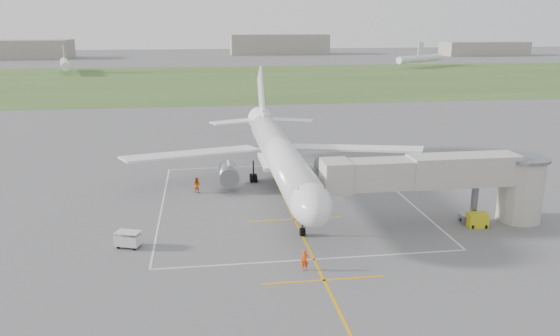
{
  "coord_description": "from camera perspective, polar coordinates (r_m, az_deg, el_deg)",
  "views": [
    {
      "loc": [
        -9.22,
        -62.87,
        20.09
      ],
      "look_at": [
        -0.67,
        -4.0,
        4.0
      ],
      "focal_mm": 35.0,
      "sensor_mm": 36.0,
      "label": 1
    }
  ],
  "objects": [
    {
      "name": "airliner",
      "position": [
        66.17,
        -0.02,
        1.41
      ],
      "size": [
        38.93,
        46.75,
        13.52
      ],
      "color": "silver",
      "rests_on": "ground"
    },
    {
      "name": "ramp_worker_wing",
      "position": [
        66.51,
        -8.69,
        -1.77
      ],
      "size": [
        1.15,
        1.07,
        1.89
      ],
      "primitive_type": "imported",
      "rotation": [
        0.0,
        0.0,
        2.64
      ],
      "color": "#D65A06",
      "rests_on": "ground"
    },
    {
      "name": "jet_bridge",
      "position": [
        57.4,
        17.84,
        -1.12
      ],
      "size": [
        23.4,
        5.0,
        7.2
      ],
      "color": "#ABA79B",
      "rests_on": "ground"
    },
    {
      "name": "gpu_unit",
      "position": [
        58.54,
        19.94,
        -5.14
      ],
      "size": [
        2.06,
        1.54,
        1.46
      ],
      "rotation": [
        0.0,
        0.0,
        -0.1
      ],
      "color": "gold",
      "rests_on": "ground"
    },
    {
      "name": "ramp_worker_nose",
      "position": [
        45.87,
        2.6,
        -9.63
      ],
      "size": [
        0.7,
        0.52,
        1.78
      ],
      "primitive_type": "imported",
      "rotation": [
        0.0,
        0.0,
        -0.15
      ],
      "color": "#EC4007",
      "rests_on": "ground"
    },
    {
      "name": "apron_markings",
      "position": [
        61.18,
        0.87,
        -4.03
      ],
      "size": [
        28.2,
        60.0,
        0.01
      ],
      "color": "orange",
      "rests_on": "ground"
    },
    {
      "name": "grass_strip",
      "position": [
        194.13,
        -5.57,
        9.13
      ],
      "size": [
        700.0,
        120.0,
        0.02
      ],
      "primitive_type": "cube",
      "color": "#3C5A27",
      "rests_on": "ground"
    },
    {
      "name": "baggage_cart",
      "position": [
        52.12,
        -15.56,
        -7.2
      ],
      "size": [
        2.52,
        2.01,
        1.52
      ],
      "rotation": [
        0.0,
        0.0,
        -0.37
      ],
      "color": "silver",
      "rests_on": "ground"
    },
    {
      "name": "distant_hangars",
      "position": [
        328.48,
        -9.69,
        12.32
      ],
      "size": [
        345.0,
        49.0,
        12.0
      ],
      "color": "gray",
      "rests_on": "ground"
    },
    {
      "name": "ground",
      "position": [
        66.64,
        0.08,
        -2.41
      ],
      "size": [
        700.0,
        700.0,
        0.0
      ],
      "primitive_type": "plane",
      "color": "#5C5B5E",
      "rests_on": "ground"
    },
    {
      "name": "distant_aircraft",
      "position": [
        235.59,
        -2.76,
        11.1
      ],
      "size": [
        171.08,
        35.09,
        8.85
      ],
      "color": "silver",
      "rests_on": "ground"
    }
  ]
}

